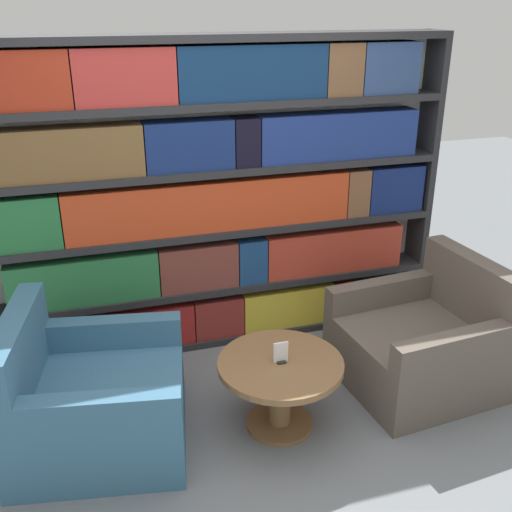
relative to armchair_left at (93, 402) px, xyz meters
The scene contains 6 objects.
ground_plane 1.10m from the armchair_left, 26.41° to the right, with size 14.00×14.00×0.00m, color slate.
bookshelf 1.59m from the armchair_left, 45.44° to the left, with size 3.41×0.30×2.21m.
armchair_left is the anchor object (origin of this frame).
armchair_right 2.16m from the armchair_left, ahead, with size 1.02×0.99×0.84m.
coffee_table 1.10m from the armchair_left, ahead, with size 0.75×0.75×0.46m.
table_sign 1.12m from the armchair_left, ahead, with size 0.09×0.06×0.13m.
Camera 1 is at (-0.87, -2.51, 2.41)m, focal length 42.00 mm.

